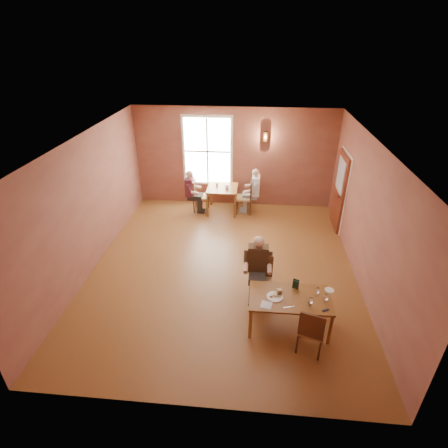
# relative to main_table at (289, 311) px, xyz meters

# --- Properties ---
(ground) EXTENTS (6.00, 7.00, 0.01)m
(ground) POSITION_rel_main_table_xyz_m (-1.37, 1.73, -0.34)
(ground) COLOR brown
(ground) RESTS_ON ground
(wall_back) EXTENTS (6.00, 0.04, 3.00)m
(wall_back) POSITION_rel_main_table_xyz_m (-1.37, 5.23, 1.16)
(wall_back) COLOR brown
(wall_back) RESTS_ON ground
(wall_front) EXTENTS (6.00, 0.04, 3.00)m
(wall_front) POSITION_rel_main_table_xyz_m (-1.37, -1.77, 1.16)
(wall_front) COLOR brown
(wall_front) RESTS_ON ground
(wall_left) EXTENTS (0.04, 7.00, 3.00)m
(wall_left) POSITION_rel_main_table_xyz_m (-4.37, 1.73, 1.16)
(wall_left) COLOR brown
(wall_left) RESTS_ON ground
(wall_right) EXTENTS (0.04, 7.00, 3.00)m
(wall_right) POSITION_rel_main_table_xyz_m (1.63, 1.73, 1.16)
(wall_right) COLOR brown
(wall_right) RESTS_ON ground
(ceiling) EXTENTS (6.00, 7.00, 0.04)m
(ceiling) POSITION_rel_main_table_xyz_m (-1.37, 1.73, 2.66)
(ceiling) COLOR white
(ceiling) RESTS_ON wall_back
(window) EXTENTS (1.36, 0.10, 1.96)m
(window) POSITION_rel_main_table_xyz_m (-2.17, 5.18, 1.36)
(window) COLOR white
(window) RESTS_ON wall_back
(door) EXTENTS (0.12, 1.04, 2.10)m
(door) POSITION_rel_main_table_xyz_m (1.57, 4.03, 0.71)
(door) COLOR maroon
(door) RESTS_ON ground
(wall_sconce) EXTENTS (0.16, 0.16, 0.28)m
(wall_sconce) POSITION_rel_main_table_xyz_m (-0.47, 5.13, 1.86)
(wall_sconce) COLOR brown
(wall_sconce) RESTS_ON wall_back
(main_table) EXTENTS (1.46, 0.82, 0.69)m
(main_table) POSITION_rel_main_table_xyz_m (0.00, 0.00, 0.00)
(main_table) COLOR brown
(main_table) RESTS_ON ground
(chair_diner_main) EXTENTS (0.43, 0.43, 0.97)m
(chair_diner_main) POSITION_rel_main_table_xyz_m (-0.50, 0.65, 0.14)
(chair_diner_main) COLOR #482513
(chair_diner_main) RESTS_ON ground
(diner_main) EXTENTS (0.53, 0.53, 1.32)m
(diner_main) POSITION_rel_main_table_xyz_m (-0.50, 0.62, 0.32)
(diner_main) COLOR #3B2219
(diner_main) RESTS_ON ground
(chair_empty) EXTENTS (0.52, 0.52, 0.94)m
(chair_empty) POSITION_rel_main_table_xyz_m (0.35, -0.52, 0.13)
(chair_empty) COLOR #582B1B
(chair_empty) RESTS_ON ground
(plate_food) EXTENTS (0.38, 0.38, 0.04)m
(plate_food) POSITION_rel_main_table_xyz_m (-0.28, -0.03, 0.36)
(plate_food) COLOR white
(plate_food) RESTS_ON main_table
(sandwich) EXTENTS (0.10, 0.10, 0.10)m
(sandwich) POSITION_rel_main_table_xyz_m (-0.20, 0.05, 0.39)
(sandwich) COLOR tan
(sandwich) RESTS_ON main_table
(goblet_a) EXTENTS (0.10, 0.10, 0.18)m
(goblet_a) POSITION_rel_main_table_xyz_m (0.48, 0.09, 0.44)
(goblet_a) COLOR white
(goblet_a) RESTS_ON main_table
(goblet_b) EXTENTS (0.08, 0.08, 0.18)m
(goblet_b) POSITION_rel_main_table_xyz_m (0.60, -0.08, 0.43)
(goblet_b) COLOR white
(goblet_b) RESTS_ON main_table
(goblet_c) EXTENTS (0.09, 0.09, 0.19)m
(goblet_c) POSITION_rel_main_table_xyz_m (0.32, -0.20, 0.44)
(goblet_c) COLOR silver
(goblet_c) RESTS_ON main_table
(menu_stand) EXTENTS (0.13, 0.10, 0.19)m
(menu_stand) POSITION_rel_main_table_xyz_m (0.11, 0.25, 0.44)
(menu_stand) COLOR black
(menu_stand) RESTS_ON main_table
(knife) EXTENTS (0.21, 0.07, 0.00)m
(knife) POSITION_rel_main_table_xyz_m (-0.04, -0.26, 0.35)
(knife) COLOR silver
(knife) RESTS_ON main_table
(napkin) EXTENTS (0.23, 0.23, 0.01)m
(napkin) POSITION_rel_main_table_xyz_m (-0.43, -0.25, 0.35)
(napkin) COLOR silver
(napkin) RESTS_ON main_table
(side_plate) EXTENTS (0.19, 0.19, 0.01)m
(side_plate) POSITION_rel_main_table_xyz_m (0.73, 0.25, 0.35)
(side_plate) COLOR white
(side_plate) RESTS_ON main_table
(sunglasses) EXTENTS (0.13, 0.09, 0.02)m
(sunglasses) POSITION_rel_main_table_xyz_m (0.58, -0.29, 0.35)
(sunglasses) COLOR black
(sunglasses) RESTS_ON main_table
(second_table) EXTENTS (0.89, 0.89, 0.78)m
(second_table) POSITION_rel_main_table_xyz_m (-1.67, 4.62, 0.05)
(second_table) COLOR brown
(second_table) RESTS_ON ground
(chair_diner_white) EXTENTS (0.45, 0.45, 1.01)m
(chair_diner_white) POSITION_rel_main_table_xyz_m (-1.02, 4.62, 0.16)
(chair_diner_white) COLOR #5E2914
(chair_diner_white) RESTS_ON ground
(diner_white) EXTENTS (0.53, 0.53, 1.32)m
(diner_white) POSITION_rel_main_table_xyz_m (-0.99, 4.62, 0.32)
(diner_white) COLOR white
(diner_white) RESTS_ON ground
(chair_diner_maroon) EXTENTS (0.43, 0.43, 0.98)m
(chair_diner_maroon) POSITION_rel_main_table_xyz_m (-2.32, 4.62, 0.15)
(chair_diner_maroon) COLOR #482515
(chair_diner_maroon) RESTS_ON ground
(diner_maroon) EXTENTS (0.51, 0.51, 1.27)m
(diner_maroon) POSITION_rel_main_table_xyz_m (-2.35, 4.62, 0.29)
(diner_maroon) COLOR maroon
(diner_maroon) RESTS_ON ground
(cup_a) EXTENTS (0.15, 0.15, 0.10)m
(cup_a) POSITION_rel_main_table_xyz_m (-1.53, 4.54, 0.49)
(cup_a) COLOR silver
(cup_a) RESTS_ON second_table
(cup_b) EXTENTS (0.12, 0.12, 0.09)m
(cup_b) POSITION_rel_main_table_xyz_m (-1.84, 4.71, 0.49)
(cup_b) COLOR white
(cup_b) RESTS_ON second_table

